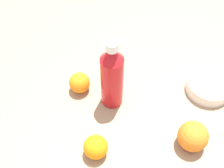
% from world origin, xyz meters
% --- Properties ---
extents(ground_plane, '(2.40, 2.40, 0.00)m').
position_xyz_m(ground_plane, '(0.00, 0.00, 0.00)').
color(ground_plane, '#9E7F60').
extents(water_bottle, '(0.07, 0.07, 0.24)m').
position_xyz_m(water_bottle, '(-0.01, 0.04, 0.11)').
color(water_bottle, red).
rests_on(water_bottle, ground_plane).
extents(orange_0, '(0.06, 0.06, 0.06)m').
position_xyz_m(orange_0, '(-0.09, 0.11, 0.03)').
color(orange_0, orange).
rests_on(orange_0, ground_plane).
extents(orange_1, '(0.08, 0.08, 0.08)m').
position_xyz_m(orange_1, '(0.16, -0.16, 0.04)').
color(orange_1, orange).
rests_on(orange_1, ground_plane).
extents(orange_2, '(0.07, 0.07, 0.07)m').
position_xyz_m(orange_2, '(-0.10, -0.11, 0.03)').
color(orange_2, orange).
rests_on(orange_2, ground_plane).
extents(ceramic_bowl, '(0.14, 0.14, 0.04)m').
position_xyz_m(ceramic_bowl, '(0.29, -0.00, 0.02)').
color(ceramic_bowl, white).
rests_on(ceramic_bowl, ground_plane).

